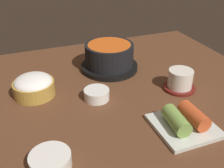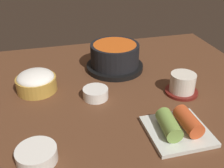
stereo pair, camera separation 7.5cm
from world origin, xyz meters
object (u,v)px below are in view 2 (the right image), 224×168
stone_pot (115,57)px  rice_bowl (36,81)px  kimchi_plate (178,127)px  side_bowl_near (37,154)px  banchan_cup_center (96,93)px  tea_cup_with_saucer (182,84)px

stone_pot → rice_bowl: (-25.32, -7.72, -1.31)cm
rice_bowl → stone_pot: bearing=17.0°
kimchi_plate → side_bowl_near: (-31.13, -0.56, -0.24)cm
rice_bowl → side_bowl_near: rice_bowl is taller
banchan_cup_center → rice_bowl: bearing=151.9°
stone_pot → tea_cup_with_saucer: size_ratio=2.03×
side_bowl_near → rice_bowl: bearing=88.9°
stone_pot → kimchi_plate: stone_pot is taller
stone_pot → side_bowl_near: bearing=-125.8°
rice_bowl → tea_cup_with_saucer: 41.41cm
stone_pot → banchan_cup_center: bearing=-121.4°
stone_pot → kimchi_plate: (5.27, -35.25, -2.50)cm
kimchi_plate → tea_cup_with_saucer: bearing=59.8°
tea_cup_with_saucer → side_bowl_near: tea_cup_with_saucer is taller
tea_cup_with_saucer → kimchi_plate: (-9.06, -15.60, -1.10)cm
banchan_cup_center → tea_cup_with_saucer: bearing=-8.6°
stone_pot → rice_bowl: stone_pot is taller
kimchi_plate → side_bowl_near: bearing=-179.0°
rice_bowl → tea_cup_with_saucer: (39.66, -11.93, -0.09)cm
tea_cup_with_saucer → banchan_cup_center: tea_cup_with_saucer is taller
rice_bowl → tea_cup_with_saucer: size_ratio=1.23×
rice_bowl → side_bowl_near: 28.13cm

